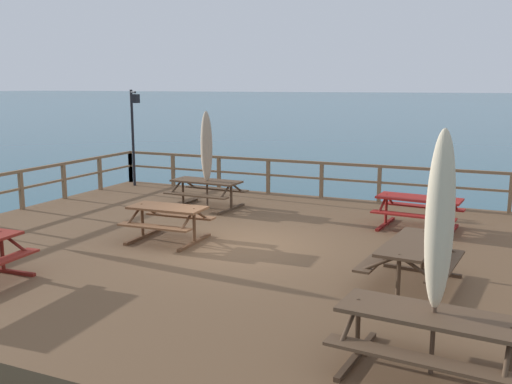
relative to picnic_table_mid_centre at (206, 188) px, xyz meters
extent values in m
plane|color=#2D5B6B|center=(2.47, -3.08, -1.17)|extent=(600.00, 600.00, 0.00)
cube|color=brown|center=(2.47, -3.08, -0.86)|extent=(14.24, 11.84, 0.61)
cube|color=brown|center=(2.47, 2.69, 0.49)|extent=(13.94, 0.09, 0.08)
cube|color=brown|center=(2.47, 2.69, 0.02)|extent=(13.94, 0.07, 0.06)
cube|color=brown|center=(-4.50, 2.69, -0.03)|extent=(0.10, 0.10, 1.05)
cube|color=brown|center=(-2.76, 2.69, -0.03)|extent=(0.10, 0.10, 1.05)
cube|color=brown|center=(-1.01, 2.69, -0.03)|extent=(0.10, 0.10, 1.05)
cube|color=brown|center=(0.73, 2.69, -0.03)|extent=(0.10, 0.10, 1.05)
cube|color=brown|center=(2.47, 2.69, -0.03)|extent=(0.10, 0.10, 1.05)
cube|color=brown|center=(4.21, 2.69, -0.03)|extent=(0.10, 0.10, 1.05)
cube|color=brown|center=(5.96, 2.69, -0.03)|extent=(0.10, 0.10, 1.05)
cube|color=brown|center=(7.70, 2.69, -0.03)|extent=(0.10, 0.10, 1.05)
cube|color=brown|center=(-4.50, -2.26, -0.03)|extent=(0.10, 0.10, 1.05)
cube|color=brown|center=(-4.50, -0.61, -0.03)|extent=(0.10, 0.10, 1.05)
cube|color=brown|center=(-4.50, 1.04, -0.03)|extent=(0.10, 0.10, 1.05)
cube|color=brown|center=(-4.50, 2.69, -0.03)|extent=(0.10, 0.10, 1.05)
cube|color=brown|center=(0.00, 0.00, 0.18)|extent=(1.96, 0.85, 0.05)
cube|color=brown|center=(-0.03, -0.56, -0.12)|extent=(1.94, 0.37, 0.04)
cube|color=brown|center=(0.03, 0.56, -0.12)|extent=(1.94, 0.37, 0.04)
cube|color=#432F1F|center=(-0.78, 0.04, -0.53)|extent=(0.15, 1.40, 0.06)
cylinder|color=#432F1F|center=(-0.78, 0.04, -0.19)|extent=(0.07, 0.07, 0.74)
cylinder|color=#432F1F|center=(-0.80, -0.24, 0.03)|extent=(0.09, 0.63, 0.37)
cylinder|color=#432F1F|center=(-0.77, 0.32, 0.03)|extent=(0.09, 0.63, 0.37)
cube|color=#432F1F|center=(0.78, -0.04, -0.53)|extent=(0.15, 1.40, 0.06)
cylinder|color=#432F1F|center=(0.78, -0.04, -0.19)|extent=(0.07, 0.07, 0.74)
cylinder|color=#432F1F|center=(0.77, -0.32, 0.03)|extent=(0.09, 0.63, 0.37)
cylinder|color=#432F1F|center=(0.80, 0.24, 0.03)|extent=(0.09, 0.63, 0.37)
cube|color=brown|center=(6.88, -7.17, 0.18)|extent=(2.15, 0.93, 0.05)
cube|color=brown|center=(6.83, -7.73, -0.12)|extent=(2.11, 0.45, 0.04)
cube|color=brown|center=(6.93, -6.61, -0.12)|extent=(2.11, 0.45, 0.04)
cube|color=#432F1F|center=(6.02, -7.10, -0.53)|extent=(0.20, 1.40, 0.06)
cylinder|color=#432F1F|center=(6.02, -7.10, -0.19)|extent=(0.07, 0.07, 0.74)
cylinder|color=#432F1F|center=(5.99, -7.38, 0.03)|extent=(0.11, 0.63, 0.37)
cylinder|color=#432F1F|center=(6.04, -6.82, 0.03)|extent=(0.11, 0.63, 0.37)
cylinder|color=#432F1F|center=(7.74, -7.24, -0.19)|extent=(0.07, 0.07, 0.74)
cylinder|color=#432F1F|center=(7.72, -7.52, 0.03)|extent=(0.11, 0.63, 0.37)
cube|color=brown|center=(0.90, -3.38, 0.18)|extent=(1.68, 0.82, 0.05)
cube|color=brown|center=(0.92, -3.94, -0.12)|extent=(1.66, 0.34, 0.04)
cube|color=brown|center=(0.88, -2.82, -0.12)|extent=(1.66, 0.34, 0.04)
cube|color=brown|center=(0.25, -3.41, -0.53)|extent=(0.13, 1.40, 0.06)
cylinder|color=brown|center=(0.25, -3.41, -0.19)|extent=(0.07, 0.07, 0.74)
cylinder|color=brown|center=(0.26, -3.69, 0.03)|extent=(0.08, 0.63, 0.37)
cylinder|color=brown|center=(0.24, -3.13, 0.03)|extent=(0.08, 0.63, 0.37)
cube|color=brown|center=(1.54, -3.36, -0.53)|extent=(0.13, 1.40, 0.06)
cylinder|color=brown|center=(1.54, -3.36, -0.19)|extent=(0.07, 0.07, 0.74)
cylinder|color=brown|center=(1.55, -3.64, 0.03)|extent=(0.08, 0.63, 0.37)
cylinder|color=brown|center=(1.53, -3.08, 0.03)|extent=(0.08, 0.63, 0.37)
cube|color=brown|center=(6.21, -4.16, 0.18)|extent=(0.93, 2.05, 0.05)
cube|color=brown|center=(6.77, -4.21, -0.12)|extent=(0.45, 2.01, 0.04)
cube|color=brown|center=(5.65, -4.11, -0.12)|extent=(0.45, 2.01, 0.04)
cube|color=#432F1F|center=(6.14, -4.97, -0.53)|extent=(1.40, 0.20, 0.06)
cylinder|color=#432F1F|center=(6.14, -4.97, -0.19)|extent=(0.07, 0.07, 0.74)
cylinder|color=#432F1F|center=(6.42, -5.00, 0.03)|extent=(0.63, 0.11, 0.37)
cylinder|color=#432F1F|center=(5.86, -4.95, 0.03)|extent=(0.63, 0.11, 0.37)
cube|color=#432F1F|center=(6.28, -3.34, -0.53)|extent=(1.40, 0.20, 0.06)
cylinder|color=#432F1F|center=(6.28, -3.34, -0.19)|extent=(0.07, 0.07, 0.74)
cylinder|color=#432F1F|center=(6.56, -3.37, 0.03)|extent=(0.63, 0.11, 0.37)
cylinder|color=#432F1F|center=(6.00, -3.32, 0.03)|extent=(0.63, 0.11, 0.37)
cube|color=maroon|center=(5.73, -0.11, 0.18)|extent=(1.96, 0.92, 0.05)
cube|color=maroon|center=(5.68, -0.67, -0.12)|extent=(1.92, 0.44, 0.04)
cube|color=maroon|center=(5.78, 0.44, -0.12)|extent=(1.92, 0.44, 0.04)
cube|color=maroon|center=(4.96, -0.05, -0.53)|extent=(0.20, 1.40, 0.06)
cylinder|color=maroon|center=(4.96, -0.05, -0.19)|extent=(0.07, 0.07, 0.74)
cylinder|color=maroon|center=(4.94, -0.33, 0.03)|extent=(0.11, 0.63, 0.37)
cylinder|color=maroon|center=(4.99, 0.23, 0.03)|extent=(0.11, 0.63, 0.37)
cube|color=maroon|center=(6.50, -0.18, -0.53)|extent=(0.20, 1.40, 0.06)
cylinder|color=maroon|center=(6.50, -0.18, -0.19)|extent=(0.07, 0.07, 0.74)
cylinder|color=maroon|center=(6.48, -0.46, 0.03)|extent=(0.11, 0.63, 0.37)
cylinder|color=maroon|center=(6.53, 0.10, 0.03)|extent=(0.11, 0.63, 0.37)
cube|color=maroon|center=(-0.68, -6.42, -0.53)|extent=(1.40, 0.16, 0.06)
cylinder|color=maroon|center=(-0.68, -6.42, -0.19)|extent=(0.07, 0.07, 0.74)
cylinder|color=maroon|center=(-0.40, -6.41, 0.03)|extent=(0.63, 0.09, 0.37)
cylinder|color=#4C3828|center=(0.05, -0.05, 0.70)|extent=(0.06, 0.06, 2.52)
ellipsoid|color=tan|center=(0.05, -0.05, 1.15)|extent=(0.32, 0.32, 1.92)
cylinder|color=#685B4C|center=(0.05, -0.05, 1.01)|extent=(0.21, 0.21, 0.05)
cone|color=#4C3828|center=(0.05, -0.05, 2.03)|extent=(0.10, 0.10, 0.14)
cylinder|color=#4C3828|center=(6.92, -7.13, 0.81)|extent=(0.06, 0.06, 2.74)
ellipsoid|color=#CCB793|center=(6.92, -7.13, 1.30)|extent=(0.32, 0.32, 2.08)
cylinder|color=#7A6E58|center=(6.92, -7.13, 1.14)|extent=(0.21, 0.21, 0.05)
cone|color=#4C3828|center=(6.92, -7.13, 2.25)|extent=(0.10, 0.10, 0.14)
cylinder|color=black|center=(-3.95, 2.14, 1.04)|extent=(0.09, 0.09, 3.20)
cylinder|color=black|center=(-3.74, 1.96, 2.56)|extent=(0.46, 0.40, 0.06)
cube|color=black|center=(-3.53, 1.78, 2.36)|extent=(0.20, 0.20, 0.28)
sphere|color=#F4E08C|center=(-3.53, 1.78, 2.36)|extent=(0.14, 0.14, 0.14)
camera|label=1|loc=(7.56, -13.69, 2.80)|focal=40.24mm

